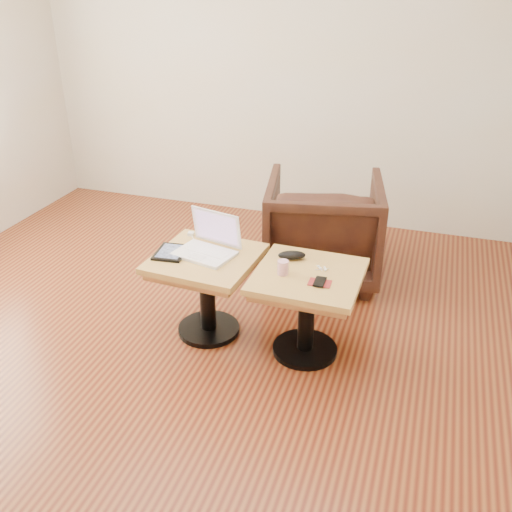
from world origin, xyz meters
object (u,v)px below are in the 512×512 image
(side_table_right, at_px, (307,294))
(striped_cup, at_px, (283,267))
(armchair, at_px, (323,228))
(laptop, at_px, (208,245))
(side_table_left, at_px, (206,275))

(side_table_right, xyz_separation_m, striped_cup, (-0.14, -0.05, 0.18))
(side_table_right, xyz_separation_m, armchair, (-0.12, 1.01, -0.03))
(laptop, height_order, striped_cup, laptop)
(laptop, bearing_deg, side_table_right, 7.36)
(laptop, bearing_deg, striped_cup, -0.04)
(side_table_right, height_order, armchair, armchair)
(side_table_left, relative_size, armchair, 0.77)
(side_table_right, bearing_deg, side_table_left, 179.46)
(side_table_left, relative_size, striped_cup, 7.78)
(side_table_left, xyz_separation_m, striped_cup, (0.51, -0.07, 0.18))
(armchair, bearing_deg, striped_cup, 77.86)
(side_table_left, bearing_deg, armchair, 65.79)
(laptop, xyz_separation_m, armchair, (0.53, 0.94, -0.22))
(side_table_left, height_order, striped_cup, striped_cup)
(side_table_left, distance_m, striped_cup, 0.55)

